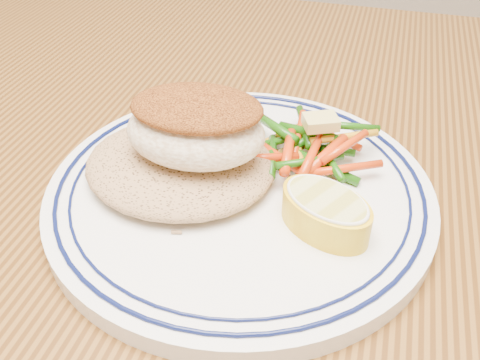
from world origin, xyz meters
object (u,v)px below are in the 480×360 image
plate (240,191)px  vegetable_pile (304,149)px  rice_pilaf (180,161)px  fish_fillet (196,126)px  lemon_wedge (326,211)px  dining_table (272,297)px

plate → vegetable_pile: bearing=45.8°
plate → rice_pilaf: 0.05m
fish_fillet → lemon_wedge: (0.10, -0.03, -0.03)m
rice_pilaf → lemon_wedge: 0.12m
dining_table → fish_fillet: (-0.06, 0.00, 0.16)m
dining_table → rice_pilaf: rice_pilaf is taller
plate → fish_fillet: (-0.03, -0.00, 0.05)m
lemon_wedge → vegetable_pile: bearing=111.6°
plate → vegetable_pile: size_ratio=2.61×
rice_pilaf → fish_fillet: 0.04m
rice_pilaf → lemon_wedge: size_ratio=1.71×
plate → fish_fillet: bearing=-179.3°
fish_fillet → lemon_wedge: bearing=-15.7°
vegetable_pile → lemon_wedge: size_ratio=1.31×
plate → rice_pilaf: (-0.05, -0.00, 0.02)m
vegetable_pile → lemon_wedge: bearing=-68.4°
dining_table → fish_fillet: 0.17m
lemon_wedge → plate: bearing=157.1°
dining_table → plate: size_ratio=5.24×
dining_table → rice_pilaf: (-0.08, 0.00, 0.13)m
plate → fish_fillet: size_ratio=2.74×
vegetable_pile → plate: bearing=-134.2°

